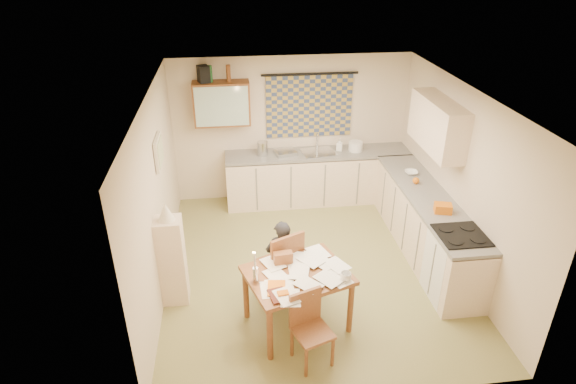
{
  "coord_description": "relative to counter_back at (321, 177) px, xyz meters",
  "views": [
    {
      "loc": [
        -1.02,
        -5.5,
        4.11
      ],
      "look_at": [
        -0.31,
        0.2,
        1.11
      ],
      "focal_mm": 30.0,
      "sensor_mm": 36.0,
      "label": 1
    }
  ],
  "objects": [
    {
      "name": "dish_rack",
      "position": [
        -0.63,
        0.0,
        0.5
      ],
      "size": [
        0.41,
        0.37,
        0.06
      ],
      "primitive_type": "cube",
      "rotation": [
        0.0,
        0.0,
        0.24
      ],
      "color": "silver",
      "rests_on": "counter_back"
    },
    {
      "name": "wall_cabinet_glass",
      "position": [
        -1.65,
        -0.04,
        1.35
      ],
      "size": [
        0.84,
        0.02,
        0.64
      ],
      "primitive_type": "cube",
      "color": "#99B2A5",
      "rests_on": "wall_back"
    },
    {
      "name": "shelf_stand",
      "position": [
        -2.34,
        -2.43,
        0.14
      ],
      "size": [
        0.32,
        0.3,
        1.19
      ],
      "primitive_type": "cube",
      "color": "beige",
      "rests_on": "floor"
    },
    {
      "name": "papers",
      "position": [
        -0.81,
        -3.11,
        0.31
      ],
      "size": [
        1.08,
        1.12,
        0.03
      ],
      "rotation": [
        0.0,
        0.0,
        0.31
      ],
      "color": "white",
      "rests_on": "dining_table"
    },
    {
      "name": "lampshade",
      "position": [
        -2.34,
        -2.43,
        0.85
      ],
      "size": [
        0.2,
        0.2,
        0.22
      ],
      "primitive_type": "cone",
      "color": "beige",
      "rests_on": "shelf_stand"
    },
    {
      "name": "mug",
      "position": [
        -0.34,
        -3.25,
        0.35
      ],
      "size": [
        0.23,
        0.23,
        0.1
      ],
      "primitive_type": "imported",
      "rotation": [
        0.0,
        0.0,
        0.5
      ],
      "color": "white",
      "rests_on": "dining_table"
    },
    {
      "name": "framed_print",
      "position": [
        -2.47,
        -1.55,
        1.25
      ],
      "size": [
        0.04,
        0.5,
        0.4
      ],
      "primitive_type": "cube",
      "color": "beige",
      "rests_on": "wall_left"
    },
    {
      "name": "floor",
      "position": [
        -0.5,
        -1.95,
        -0.46
      ],
      "size": [
        4.0,
        4.5,
        0.02
      ],
      "primitive_type": "cube",
      "color": "olive",
      "rests_on": "ground"
    },
    {
      "name": "orange_box",
      "position": [
        -1.07,
        -3.43,
        0.32
      ],
      "size": [
        0.13,
        0.1,
        0.04
      ],
      "primitive_type": "cube",
      "rotation": [
        0.0,
        0.0,
        0.13
      ],
      "color": "orange",
      "rests_on": "dining_table"
    },
    {
      "name": "upper_cabinet_right",
      "position": [
        1.33,
        -1.4,
        1.4
      ],
      "size": [
        0.34,
        1.3,
        0.7
      ],
      "primitive_type": "cube",
      "color": "beige",
      "rests_on": "wall_right"
    },
    {
      "name": "chair_near",
      "position": [
        -0.79,
        -3.64,
        -0.19
      ],
      "size": [
        0.49,
        0.49,
        0.84
      ],
      "rotation": [
        0.0,
        0.0,
        0.35
      ],
      "color": "brown",
      "rests_on": "floor"
    },
    {
      "name": "stove",
      "position": [
        1.2,
        -2.79,
        0.02
      ],
      "size": [
        0.61,
        0.61,
        0.94
      ],
      "color": "white",
      "rests_on": "floor"
    },
    {
      "name": "chair_far",
      "position": [
        -1.01,
        -2.52,
        -0.14
      ],
      "size": [
        0.61,
        0.61,
        1.02
      ],
      "rotation": [
        0.0,
        0.0,
        3.58
      ],
      "color": "brown",
      "rests_on": "floor"
    },
    {
      "name": "wall_left",
      "position": [
        -2.51,
        -1.95,
        0.8
      ],
      "size": [
        0.02,
        4.5,
        2.5
      ],
      "primitive_type": "cube",
      "color": "beige",
      "rests_on": "floor"
    },
    {
      "name": "wall_right",
      "position": [
        1.51,
        -1.95,
        0.8
      ],
      "size": [
        0.02,
        4.5,
        2.5
      ],
      "primitive_type": "cube",
      "color": "beige",
      "rests_on": "floor"
    },
    {
      "name": "curtain_rod",
      "position": [
        -0.2,
        0.25,
        1.75
      ],
      "size": [
        1.6,
        0.04,
        0.04
      ],
      "primitive_type": "cylinder",
      "rotation": [
        0.0,
        1.57,
        0.0
      ],
      "color": "black",
      "rests_on": "wall_back"
    },
    {
      "name": "counter_back",
      "position": [
        0.0,
        0.0,
        0.0
      ],
      "size": [
        3.3,
        0.62,
        0.92
      ],
      "color": "beige",
      "rests_on": "floor"
    },
    {
      "name": "speaker",
      "position": [
        -1.9,
        0.13,
        1.83
      ],
      "size": [
        0.22,
        0.24,
        0.26
      ],
      "primitive_type": "cube",
      "rotation": [
        0.0,
        0.0,
        0.33
      ],
      "color": "black",
      "rests_on": "wall_cabinet"
    },
    {
      "name": "letter_rack",
      "position": [
        -1.0,
        -2.87,
        0.38
      ],
      "size": [
        0.23,
        0.12,
        0.16
      ],
      "primitive_type": "cube",
      "rotation": [
        0.0,
        0.0,
        0.1
      ],
      "color": "brown",
      "rests_on": "dining_table"
    },
    {
      "name": "wall_front",
      "position": [
        -0.5,
        -4.21,
        0.8
      ],
      "size": [
        4.0,
        0.02,
        2.5
      ],
      "primitive_type": "cube",
      "color": "beige",
      "rests_on": "floor"
    },
    {
      "name": "counter_right",
      "position": [
        1.2,
        -1.75,
        -0.0
      ],
      "size": [
        0.62,
        2.95,
        0.92
      ],
      "color": "beige",
      "rests_on": "floor"
    },
    {
      "name": "magazine",
      "position": [
        -1.21,
        -3.46,
        0.31
      ],
      "size": [
        0.29,
        0.32,
        0.02
      ],
      "primitive_type": "imported",
      "rotation": [
        0.0,
        0.0,
        0.22
      ],
      "color": "maroon",
      "rests_on": "dining_table"
    },
    {
      "name": "book",
      "position": [
        -1.22,
        -3.3,
        0.31
      ],
      "size": [
        0.25,
        0.31,
        0.02
      ],
      "primitive_type": "imported",
      "rotation": [
        0.0,
        0.0,
        -0.11
      ],
      "color": "orange",
      "rests_on": "dining_table"
    },
    {
      "name": "window_blind",
      "position": [
        -0.2,
        0.27,
        1.2
      ],
      "size": [
        1.45,
        0.03,
        1.05
      ],
      "primitive_type": "cube",
      "color": "navy",
      "rests_on": "wall_back"
    },
    {
      "name": "candle_holder",
      "position": [
        -1.34,
        -3.15,
        0.39
      ],
      "size": [
        0.06,
        0.06,
        0.18
      ],
      "primitive_type": "cylinder",
      "rotation": [
        0.0,
        0.0,
        0.03
      ],
      "color": "silver",
      "rests_on": "dining_table"
    },
    {
      "name": "candle",
      "position": [
        -1.35,
        -3.17,
        0.59
      ],
      "size": [
        0.03,
        0.03,
        0.22
      ],
      "primitive_type": "cylinder",
      "rotation": [
        0.0,
        0.0,
        0.63
      ],
      "color": "white",
      "rests_on": "dining_table"
    },
    {
      "name": "mixing_bowl",
      "position": [
        0.57,
        0.0,
        0.55
      ],
      "size": [
        0.3,
        0.3,
        0.16
      ],
      "primitive_type": "cylinder",
      "rotation": [
        0.0,
        0.0,
        -0.3
      ],
      "color": "white",
      "rests_on": "counter_back"
    },
    {
      "name": "eyeglasses",
      "position": [
        -0.62,
        -3.29,
        0.31
      ],
      "size": [
        0.13,
        0.05,
        0.02
      ],
      "primitive_type": "cube",
      "rotation": [
        0.0,
        0.0,
        -0.01
      ],
      "color": "black",
      "rests_on": "dining_table"
    },
    {
      "name": "orange_bag",
      "position": [
        1.2,
        -2.21,
        0.53
      ],
      "size": [
        0.25,
        0.21,
        0.12
      ],
      "primitive_type": "cube",
      "rotation": [
        0.0,
        0.0,
        -0.27
      ],
      "color": "orange",
      "rests_on": "counter_right"
    },
    {
      "name": "tap",
      "position": [
        -0.06,
        0.18,
        0.61
      ],
      "size": [
        0.03,
        0.03,
        0.28
      ],
      "primitive_type": "cylinder",
      "rotation": [
        0.0,
        0.0,
        0.14
      ],
      "color": "silver",
      "rests_on": "counter_back"
    },
    {
      "name": "wall_cabinet",
      "position": [
        -1.65,
        0.13,
        1.35
      ],
      "size": [
        0.9,
        0.34,
        0.7
      ],
      "primitive_type": "cube",
      "color": "#5D3115",
      "rests_on": "wall_back"
    },
    {
      "name": "print_canvas",
      "position": [
        -2.44,
        -1.55,
        1.25
      ],
      "size": [
        0.01,
        0.42,
        0.32
      ],
      "primitive_type": "cube",
      "color": "beige",
      "rests_on": "wall_left"
    },
    {
      "name": "candle_flame",
      "position": [
        -1.36,
        -3.19,
        0.71
      ],
      "size": [
        0.02,
        0.02,
        0.02
      ],
      "primitive_type": "sphere",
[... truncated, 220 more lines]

